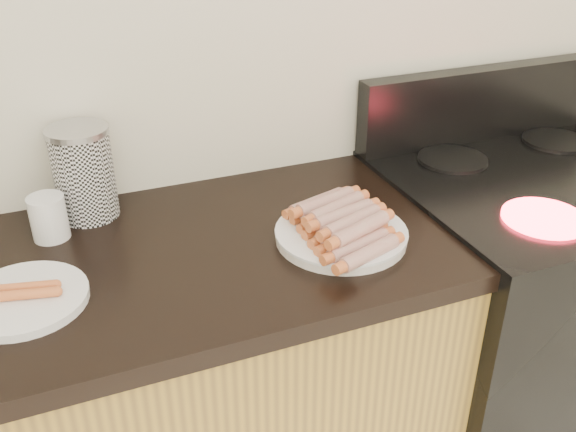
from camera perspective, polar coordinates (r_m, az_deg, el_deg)
name	(u,v)px	position (r m, az deg, el deg)	size (l,w,h in m)	color
wall_back	(199,14)	(1.49, -7.91, 17.33)	(4.00, 0.04, 2.60)	silver
stove	(518,323)	(1.94, 19.79, -8.91)	(0.76, 0.65, 0.91)	black
stove_panel	(484,103)	(1.88, 17.05, 9.57)	(0.76, 0.06, 0.20)	black
burner_near_left	(544,218)	(1.50, 21.80, -0.16)	(0.18, 0.18, 0.01)	#FF1E2D
burner_far_left	(453,159)	(1.73, 14.42, 4.91)	(0.18, 0.18, 0.01)	black
burner_far_right	(556,141)	(1.94, 22.69, 6.19)	(0.18, 0.18, 0.01)	black
main_plate	(341,236)	(1.34, 4.73, -1.79)	(0.27, 0.27, 0.02)	white
side_plate	(24,299)	(1.25, -22.45, -6.84)	(0.23, 0.23, 0.02)	white
hotdog_pile	(342,222)	(1.32, 4.79, -0.52)	(0.14, 0.30, 0.06)	maroon
plain_sausages	(22,291)	(1.24, -22.60, -6.18)	(0.12, 0.07, 0.02)	#AF5F2D
canister	(84,173)	(1.46, -17.71, 3.69)	(0.13, 0.13, 0.21)	white
mug	(49,218)	(1.42, -20.51, -0.14)	(0.08, 0.08, 0.09)	silver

